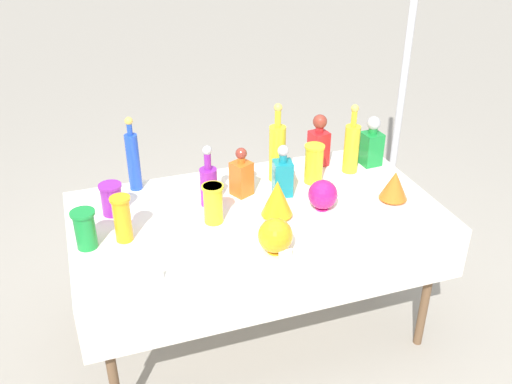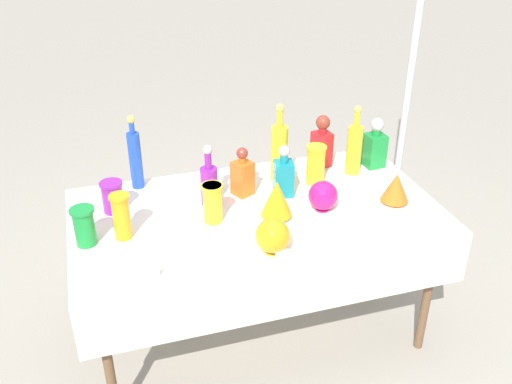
{
  "view_description": "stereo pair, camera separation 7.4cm",
  "coord_description": "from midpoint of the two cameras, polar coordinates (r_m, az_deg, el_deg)",
  "views": [
    {
      "loc": [
        -0.76,
        -2.23,
        2.19
      ],
      "look_at": [
        0.0,
        0.0,
        0.86
      ],
      "focal_mm": 40.0,
      "sensor_mm": 36.0,
      "label": 1
    },
    {
      "loc": [
        -0.69,
        -2.26,
        2.19
      ],
      "look_at": [
        0.0,
        0.0,
        0.86
      ],
      "focal_mm": 40.0,
      "sensor_mm": 36.0,
      "label": 2
    }
  ],
  "objects": [
    {
      "name": "slender_vase_1",
      "position": [
        2.63,
        -5.11,
        -1.06
      ],
      "size": [
        0.1,
        0.1,
        0.19
      ],
      "color": "yellow",
      "rests_on": "display_table"
    },
    {
      "name": "round_bowl_1",
      "position": [
        2.42,
        1.07,
        -4.39
      ],
      "size": [
        0.15,
        0.15,
        0.16
      ],
      "color": "orange",
      "rests_on": "display_table"
    },
    {
      "name": "slender_vase_4",
      "position": [
        2.56,
        -14.04,
        -2.5
      ],
      "size": [
        0.09,
        0.09,
        0.22
      ],
      "color": "orange",
      "rests_on": "display_table"
    },
    {
      "name": "slender_vase_0",
      "position": [
        2.78,
        -14.99,
        -0.59
      ],
      "size": [
        0.11,
        0.11,
        0.16
      ],
      "color": "purple",
      "rests_on": "display_table"
    },
    {
      "name": "square_decanter_2",
      "position": [
        2.84,
        -2.2,
        1.68
      ],
      "size": [
        0.12,
        0.12,
        0.26
      ],
      "color": "orange",
      "rests_on": "display_table"
    },
    {
      "name": "price_tag_left",
      "position": [
        2.42,
        2.09,
        -6.24
      ],
      "size": [
        0.06,
        0.02,
        0.04
      ],
      "primitive_type": "cube",
      "rotation": [
        -0.21,
        0.0,
        0.0
      ],
      "color": "white",
      "rests_on": "display_table"
    },
    {
      "name": "round_bowl_0",
      "position": [
        2.74,
        5.93,
        -0.27
      ],
      "size": [
        0.14,
        0.14,
        0.15
      ],
      "color": "#C61972",
      "rests_on": "display_table"
    },
    {
      "name": "price_tag_center",
      "position": [
        2.34,
        -10.7,
        -8.18
      ],
      "size": [
        0.05,
        0.03,
        0.05
      ],
      "primitive_type": "cube",
      "rotation": [
        -0.21,
        0.0,
        0.27
      ],
      "color": "white",
      "rests_on": "display_table"
    },
    {
      "name": "tall_bottle_2",
      "position": [
        3.09,
        8.86,
        4.53
      ],
      "size": [
        0.08,
        0.08,
        0.38
      ],
      "color": "yellow",
      "rests_on": "display_table"
    },
    {
      "name": "tall_bottle_0",
      "position": [
        2.94,
        -12.89,
        3.19
      ],
      "size": [
        0.06,
        0.06,
        0.39
      ],
      "color": "blue",
      "rests_on": "display_table"
    },
    {
      "name": "canopy_pole",
      "position": [
        3.66,
        13.53,
        7.29
      ],
      "size": [
        0.18,
        0.18,
        2.23
      ],
      "color": "silver",
      "rests_on": "ground"
    },
    {
      "name": "slender_vase_3",
      "position": [
        2.56,
        -17.53,
        -3.47
      ],
      "size": [
        0.11,
        0.11,
        0.18
      ],
      "color": "#198C38",
      "rests_on": "display_table"
    },
    {
      "name": "tall_bottle_1",
      "position": [
        2.76,
        -5.52,
        0.88
      ],
      "size": [
        0.08,
        0.08,
        0.32
      ],
      "color": "purple",
      "rests_on": "display_table"
    },
    {
      "name": "square_decanter_1",
      "position": [
        3.15,
        5.63,
        4.97
      ],
      "size": [
        0.11,
        0.11,
        0.3
      ],
      "color": "red",
      "rests_on": "display_table"
    },
    {
      "name": "tall_bottle_3",
      "position": [
        2.96,
        1.43,
        4.15
      ],
      "size": [
        0.09,
        0.09,
        0.42
      ],
      "color": "yellow",
      "rests_on": "display_table"
    },
    {
      "name": "display_table",
      "position": [
        2.76,
        -0.56,
        -3.16
      ],
      "size": [
        1.76,
        0.96,
        0.76
      ],
      "color": "white",
      "rests_on": "ground"
    },
    {
      "name": "ground_plane",
      "position": [
        3.22,
        -0.67,
        -13.46
      ],
      "size": [
        40.0,
        40.0,
        0.0
      ],
      "primitive_type": "plane",
      "color": "#A0998C"
    },
    {
      "name": "square_decanter_0",
      "position": [
        2.84,
        1.94,
        1.74
      ],
      "size": [
        0.11,
        0.11,
        0.27
      ],
      "color": "teal",
      "rests_on": "display_table"
    },
    {
      "name": "square_decanter_3",
      "position": [
        3.2,
        10.83,
        4.75
      ],
      "size": [
        0.11,
        0.11,
        0.28
      ],
      "color": "#198C38",
      "rests_on": "display_table"
    },
    {
      "name": "fluted_vase_0",
      "position": [
        2.66,
        1.34,
        -0.62
      ],
      "size": [
        0.15,
        0.15,
        0.19
      ],
      "color": "orange",
      "rests_on": "display_table"
    },
    {
      "name": "slender_vase_2",
      "position": [
        2.97,
        5.11,
        2.92
      ],
      "size": [
        0.1,
        0.1,
        0.21
      ],
      "color": "yellow",
      "rests_on": "display_table"
    },
    {
      "name": "fluted_vase_1",
      "position": [
        2.87,
        12.96,
        0.66
      ],
      "size": [
        0.14,
        0.14,
        0.16
      ],
      "color": "orange",
      "rests_on": "display_table"
    }
  ]
}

